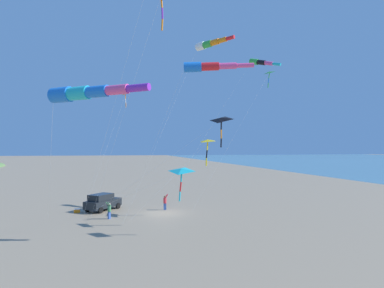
# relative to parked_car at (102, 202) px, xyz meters

# --- Properties ---
(ground_plane) EXTENTS (600.00, 600.00, 0.00)m
(ground_plane) POSITION_rel_parked_car_xyz_m (-6.40, 3.07, -0.95)
(ground_plane) COLOR gray
(parked_car) EXTENTS (4.12, 4.52, 1.85)m
(parked_car) POSITION_rel_parked_car_xyz_m (0.00, 0.00, 0.00)
(parked_car) COLOR black
(parked_car) RESTS_ON ground_plane
(cooler_box) EXTENTS (0.62, 0.42, 0.42)m
(cooler_box) POSITION_rel_parked_car_xyz_m (2.61, 0.75, -0.74)
(cooler_box) COLOR orange
(cooler_box) RESTS_ON ground_plane
(person_adult_flyer) EXTENTS (0.60, 0.61, 1.70)m
(person_adult_flyer) POSITION_rel_parked_car_xyz_m (-0.86, 4.70, -0.03)
(person_adult_flyer) COLOR #335199
(person_adult_flyer) RESTS_ON ground_plane
(person_child_green_jacket) EXTENTS (0.52, 0.41, 1.77)m
(person_child_green_jacket) POSITION_rel_parked_car_xyz_m (-6.85, 1.34, 0.01)
(person_child_green_jacket) COLOR #335199
(person_child_green_jacket) RESTS_ON ground_plane
(kite_windsock_black_fish_shape) EXTENTS (8.27, 17.55, 10.44)m
(kite_windsock_black_fish_shape) POSITION_rel_parked_car_xyz_m (0.14, 18.60, 9.05)
(kite_windsock_black_fish_shape) COLOR blue
(kite_windsock_black_fish_shape) RESTS_ON ground_plane
(kite_windsock_green_low_center) EXTENTS (10.15, 3.40, 17.43)m
(kite_windsock_green_low_center) POSITION_rel_parked_car_xyz_m (-10.32, 7.50, 16.13)
(kite_windsock_green_low_center) COLOR white
(kite_windsock_green_low_center) RESTS_ON ground_plane
(kite_delta_small_distant) EXTENTS (5.06, 1.90, 13.85)m
(kite_delta_small_distant) POSITION_rel_parked_car_xyz_m (-2.51, -2.71, 12.58)
(kite_delta_small_distant) COLOR orange
(kite_delta_small_distant) RESTS_ON ground_plane
(kite_delta_red_high_left) EXTENTS (13.01, 8.44, 9.97)m
(kite_delta_red_high_left) POSITION_rel_parked_car_xyz_m (-10.77, 9.56, 8.54)
(kite_delta_red_high_left) COLOR black
(kite_delta_red_high_left) RESTS_ON ground_plane
(kite_delta_orange_high_right) EXTENTS (9.03, 2.33, 7.95)m
(kite_delta_orange_high_right) POSITION_rel_parked_car_xyz_m (-10.76, 5.10, 6.68)
(kite_delta_orange_high_right) COLOR yellow
(kite_delta_orange_high_right) RESTS_ON ground_plane
(kite_windsock_long_streamer_right) EXTENTS (13.76, 3.68, 18.14)m
(kite_windsock_long_streamer_right) POSITION_rel_parked_car_xyz_m (-18.58, 1.28, 16.44)
(kite_windsock_long_streamer_right) COLOR green
(kite_windsock_long_streamer_right) RESTS_ON ground_plane
(kite_delta_striped_overhead) EXTENTS (9.78, 10.23, 5.47)m
(kite_delta_striped_overhead) POSITION_rel_parked_car_xyz_m (-6.62, 11.97, 4.13)
(kite_delta_striped_overhead) COLOR #1EB7C6
(kite_delta_striped_overhead) RESTS_ON ground_plane
(kite_windsock_white_trailing) EXTENTS (9.09, 14.29, 13.59)m
(kite_windsock_white_trailing) POSITION_rel_parked_car_xyz_m (-8.45, 13.59, 12.27)
(kite_windsock_white_trailing) COLOR blue
(kite_windsock_white_trailing) RESTS_ON ground_plane
(kite_delta_long_streamer_left) EXTENTS (10.79, 2.50, 16.49)m
(kite_delta_long_streamer_left) POSITION_rel_parked_car_xyz_m (-19.68, 1.26, 15.19)
(kite_delta_long_streamer_left) COLOR green
(kite_delta_long_streamer_left) RESTS_ON ground_plane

